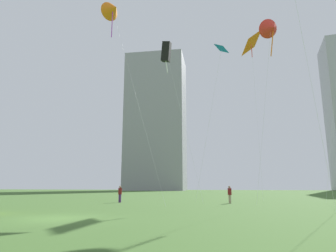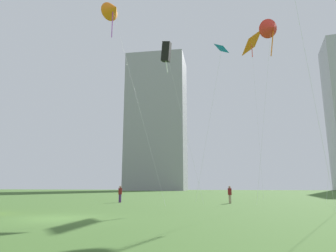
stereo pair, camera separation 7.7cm
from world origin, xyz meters
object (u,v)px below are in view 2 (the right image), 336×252
kite_flying_0 (166,52)px  distant_highrise_0 (157,122)px  person_standing_0 (120,193)px  kite_flying_4 (251,43)px  person_standing_1 (230,193)px  kite_flying_5 (113,10)px  kite_flying_6 (271,28)px  kite_flying_3 (222,50)px

kite_flying_0 → distant_highrise_0: 104.72m
person_standing_0 → kite_flying_4: size_ratio=0.07×
distant_highrise_0 → person_standing_1: bearing=-74.6°
kite_flying_0 → kite_flying_5: (-7.95, 3.33, 8.34)m
kite_flying_6 → kite_flying_3: bearing=162.4°
kite_flying_4 → kite_flying_5: bearing=-147.8°
person_standing_1 → person_standing_0: bearing=-125.8°
kite_flying_0 → kite_flying_6: kite_flying_6 is taller
kite_flying_0 → kite_flying_3: kite_flying_3 is taller
person_standing_0 → kite_flying_5: size_ratio=0.07×
person_standing_1 → kite_flying_4: kite_flying_4 is taller
person_standing_1 → distant_highrise_0: (-36.53, 96.16, 29.43)m
kite_flying_4 → distant_highrise_0: size_ratio=0.39×
person_standing_0 → kite_flying_4: 28.59m
kite_flying_6 → kite_flying_0: bearing=-171.4°
kite_flying_0 → kite_flying_4: bearing=57.0°
kite_flying_4 → kite_flying_6: size_ratio=1.26×
kite_flying_6 → kite_flying_5: bearing=174.7°
kite_flying_5 → distant_highrise_0: (-22.79, 95.65, 6.64)m
kite_flying_3 → person_standing_0: bearing=-172.2°
person_standing_0 → person_standing_1: 11.30m
kite_flying_6 → distant_highrise_0: 106.59m
person_standing_0 → kite_flying_0: (5.47, -1.74, 14.44)m
person_standing_1 → kite_flying_4: bearing=122.1°
kite_flying_0 → kite_flying_6: 11.00m
person_standing_0 → kite_flying_6: (16.14, -0.13, 16.56)m
person_standing_1 → kite_flying_5: kite_flying_5 is taller
kite_flying_0 → kite_flying_4: (9.16, 14.11, 6.79)m
kite_flying_0 → kite_flying_5: 11.99m
person_standing_0 → kite_flying_0: bearing=-177.4°
person_standing_1 → kite_flying_6: (4.89, -1.21, 16.57)m
kite_flying_0 → kite_flying_3: 6.48m
kite_flying_5 → distant_highrise_0: 98.56m
kite_flying_3 → kite_flying_6: kite_flying_6 is taller
person_standing_0 → kite_flying_5: kite_flying_5 is taller
person_standing_1 → kite_flying_0: kite_flying_0 is taller
kite_flying_5 → kite_flying_6: kite_flying_5 is taller
kite_flying_3 → kite_flying_5: 15.27m
kite_flying_3 → distant_highrise_0: bearing=110.7°
kite_flying_4 → distant_highrise_0: (-39.91, 84.87, 8.19)m
kite_flying_0 → distant_highrise_0: bearing=107.3°
kite_flying_0 → kite_flying_5: size_ratio=0.66×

